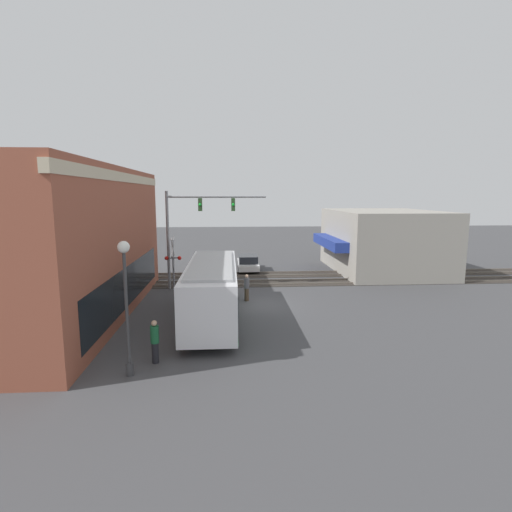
# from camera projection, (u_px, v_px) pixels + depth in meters

# --- Properties ---
(ground_plane) EXTENTS (120.00, 120.00, 0.00)m
(ground_plane) POSITION_uv_depth(u_px,v_px,m) (260.00, 305.00, 24.56)
(ground_plane) COLOR #424244
(brick_building) EXTENTS (18.34, 10.79, 8.20)m
(brick_building) POSITION_uv_depth(u_px,v_px,m) (27.00, 243.00, 21.74)
(brick_building) COLOR brown
(brick_building) RESTS_ON ground
(shop_building) EXTENTS (11.52, 9.61, 5.34)m
(shop_building) POSITION_uv_depth(u_px,v_px,m) (382.00, 241.00, 35.24)
(shop_building) COLOR gray
(shop_building) RESTS_ON ground
(city_bus) EXTENTS (10.42, 2.59, 3.17)m
(city_bus) POSITION_uv_depth(u_px,v_px,m) (212.00, 289.00, 21.33)
(city_bus) COLOR silver
(city_bus) RESTS_ON ground
(traffic_signal_gantry) EXTENTS (0.42, 7.04, 6.98)m
(traffic_signal_gantry) POSITION_uv_depth(u_px,v_px,m) (195.00, 219.00, 28.10)
(traffic_signal_gantry) COLOR gray
(traffic_signal_gantry) RESTS_ON ground
(crossing_signal) EXTENTS (1.41, 1.18, 3.81)m
(crossing_signal) POSITION_uv_depth(u_px,v_px,m) (173.00, 258.00, 28.10)
(crossing_signal) COLOR gray
(crossing_signal) RESTS_ON ground
(streetlamp) EXTENTS (0.44, 0.44, 5.09)m
(streetlamp) POSITION_uv_depth(u_px,v_px,m) (126.00, 297.00, 14.54)
(streetlamp) COLOR #38383A
(streetlamp) RESTS_ON ground
(rail_track_near) EXTENTS (2.60, 60.00, 0.15)m
(rail_track_near) POSITION_uv_depth(u_px,v_px,m) (254.00, 283.00, 30.47)
(rail_track_near) COLOR #332D28
(rail_track_near) RESTS_ON ground
(rail_track_far) EXTENTS (2.60, 60.00, 0.15)m
(rail_track_far) POSITION_uv_depth(u_px,v_px,m) (252.00, 275.00, 33.63)
(rail_track_far) COLOR #332D28
(rail_track_far) RESTS_ON ground
(parked_car_white) EXTENTS (4.52, 1.82, 1.40)m
(parked_car_white) POSITION_uv_depth(u_px,v_px,m) (248.00, 263.00, 35.62)
(parked_car_white) COLOR silver
(parked_car_white) RESTS_ON ground
(pedestrian_by_lamp) EXTENTS (0.34, 0.34, 1.78)m
(pedestrian_by_lamp) POSITION_uv_depth(u_px,v_px,m) (155.00, 341.00, 15.99)
(pedestrian_by_lamp) COLOR black
(pedestrian_by_lamp) RESTS_ON ground
(pedestrian_near_bus) EXTENTS (0.34, 0.34, 1.72)m
(pedestrian_near_bus) POSITION_uv_depth(u_px,v_px,m) (247.00, 287.00, 25.38)
(pedestrian_near_bus) COLOR #473828
(pedestrian_near_bus) RESTS_ON ground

